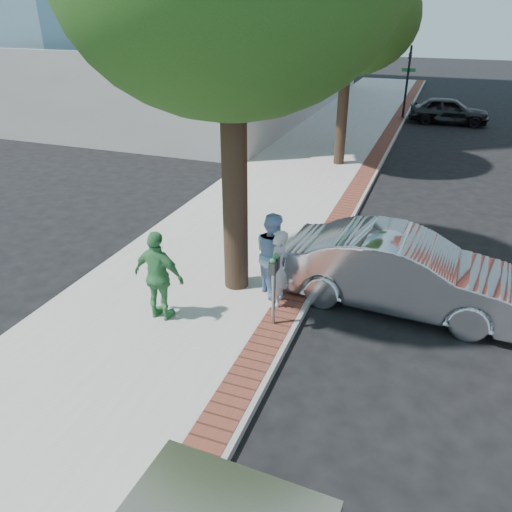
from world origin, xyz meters
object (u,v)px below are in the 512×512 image
at_px(person_officer, 273,254).
at_px(person_green, 159,276).
at_px(parking_meter, 274,276).
at_px(person_gray, 278,269).
at_px(sedan_silver, 402,271).
at_px(bg_car, 449,111).

height_order(person_officer, person_green, person_green).
relative_size(parking_meter, person_green, 0.81).
bearing_deg(person_officer, person_gray, 167.26).
relative_size(person_green, sedan_silver, 0.38).
bearing_deg(parking_meter, bg_car, 83.01).
bearing_deg(parking_meter, person_officer, 109.47).
distance_m(parking_meter, sedan_silver, 2.85).
distance_m(person_officer, sedan_silver, 2.67).
height_order(parking_meter, person_gray, person_gray).
xyz_separation_m(person_gray, person_officer, (-0.25, 0.45, 0.08)).
bearing_deg(bg_car, person_officer, 169.90).
bearing_deg(person_officer, person_green, 92.92).
height_order(person_gray, person_officer, person_officer).
height_order(person_gray, person_green, person_green).
bearing_deg(person_green, parking_meter, -161.54).
relative_size(person_officer, bg_car, 0.45).
bearing_deg(parking_meter, sedan_silver, 39.76).
xyz_separation_m(person_gray, sedan_silver, (2.33, 1.09, -0.17)).
xyz_separation_m(person_green, bg_car, (4.71, 21.64, -0.38)).
distance_m(person_green, bg_car, 22.15).
bearing_deg(bg_car, person_green, 166.17).
xyz_separation_m(parking_meter, person_gray, (-0.16, 0.71, -0.23)).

